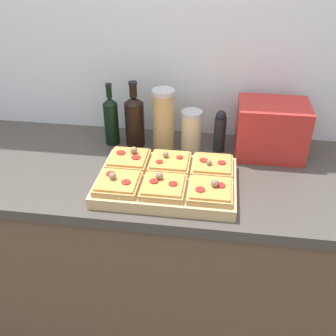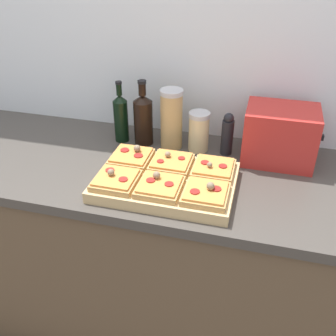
# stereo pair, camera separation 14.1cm
# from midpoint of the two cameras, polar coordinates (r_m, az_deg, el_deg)

# --- Properties ---
(wall_back) EXTENTS (6.00, 0.06, 2.50)m
(wall_back) POSITION_cam_midpoint_polar(r_m,az_deg,el_deg) (1.71, -0.88, 15.70)
(wall_back) COLOR silver
(wall_back) RESTS_ON ground_plane
(kitchen_counter) EXTENTS (2.63, 0.67, 0.92)m
(kitchen_counter) POSITION_cam_midpoint_polar(r_m,az_deg,el_deg) (1.81, -2.43, -12.53)
(kitchen_counter) COLOR brown
(kitchen_counter) RESTS_ON ground_plane
(cutting_board) EXTENTS (0.49, 0.34, 0.04)m
(cutting_board) POSITION_cam_midpoint_polar(r_m,az_deg,el_deg) (1.41, -3.04, -2.14)
(cutting_board) COLOR tan
(cutting_board) RESTS_ON kitchen_counter
(pizza_slice_back_left) EXTENTS (0.15, 0.15, 0.06)m
(pizza_slice_back_left) POSITION_cam_midpoint_polar(r_m,az_deg,el_deg) (1.49, -8.45, 1.21)
(pizza_slice_back_left) COLOR tan
(pizza_slice_back_left) RESTS_ON cutting_board
(pizza_slice_back_center) EXTENTS (0.15, 0.15, 0.05)m
(pizza_slice_back_center) POSITION_cam_midpoint_polar(r_m,az_deg,el_deg) (1.46, -2.51, 0.75)
(pizza_slice_back_center) COLOR tan
(pizza_slice_back_center) RESTS_ON cutting_board
(pizza_slice_back_right) EXTENTS (0.15, 0.15, 0.05)m
(pizza_slice_back_right) POSITION_cam_midpoint_polar(r_m,az_deg,el_deg) (1.44, 3.69, 0.28)
(pizza_slice_back_right) COLOR tan
(pizza_slice_back_right) RESTS_ON cutting_board
(pizza_slice_front_left) EXTENTS (0.15, 0.15, 0.05)m
(pizza_slice_front_left) POSITION_cam_midpoint_polar(r_m,az_deg,el_deg) (1.36, -10.26, -2.23)
(pizza_slice_front_left) COLOR tan
(pizza_slice_front_left) RESTS_ON cutting_board
(pizza_slice_front_center) EXTENTS (0.15, 0.15, 0.05)m
(pizza_slice_front_center) POSITION_cam_midpoint_polar(r_m,az_deg,el_deg) (1.33, -3.73, -2.78)
(pizza_slice_front_center) COLOR tan
(pizza_slice_front_center) RESTS_ON cutting_board
(pizza_slice_front_right) EXTENTS (0.15, 0.15, 0.05)m
(pizza_slice_front_right) POSITION_cam_midpoint_polar(r_m,az_deg,el_deg) (1.31, 3.11, -3.35)
(pizza_slice_front_right) COLOR tan
(pizza_slice_front_right) RESTS_ON cutting_board
(olive_oil_bottle) EXTENTS (0.06, 0.06, 0.27)m
(olive_oil_bottle) POSITION_cam_midpoint_polar(r_m,az_deg,el_deg) (1.69, -10.64, 6.85)
(olive_oil_bottle) COLOR black
(olive_oil_bottle) RESTS_ON kitchen_counter
(wine_bottle) EXTENTS (0.08, 0.08, 0.28)m
(wine_bottle) POSITION_cam_midpoint_polar(r_m,az_deg,el_deg) (1.66, -7.34, 6.88)
(wine_bottle) COLOR black
(wine_bottle) RESTS_ON kitchen_counter
(grain_jar_tall) EXTENTS (0.09, 0.09, 0.25)m
(grain_jar_tall) POSITION_cam_midpoint_polar(r_m,az_deg,el_deg) (1.62, -3.17, 7.05)
(grain_jar_tall) COLOR tan
(grain_jar_tall) RESTS_ON kitchen_counter
(grain_jar_short) EXTENTS (0.09, 0.09, 0.17)m
(grain_jar_short) POSITION_cam_midpoint_polar(r_m,az_deg,el_deg) (1.63, 0.92, 5.47)
(grain_jar_short) COLOR beige
(grain_jar_short) RESTS_ON kitchen_counter
(pepper_mill) EXTENTS (0.05, 0.05, 0.18)m
(pepper_mill) POSITION_cam_midpoint_polar(r_m,az_deg,el_deg) (1.62, 5.06, 5.28)
(pepper_mill) COLOR black
(pepper_mill) RESTS_ON kitchen_counter
(toaster_oven) EXTENTS (0.30, 0.20, 0.22)m
(toaster_oven) POSITION_cam_midpoint_polar(r_m,az_deg,el_deg) (1.61, 12.35, 5.44)
(toaster_oven) COLOR red
(toaster_oven) RESTS_ON kitchen_counter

